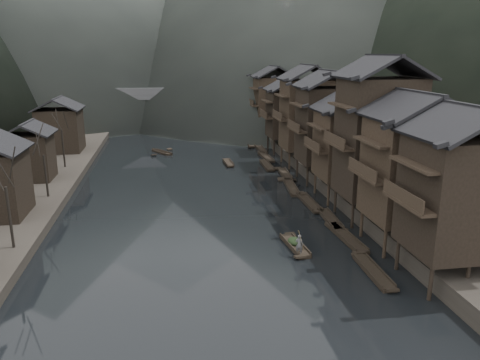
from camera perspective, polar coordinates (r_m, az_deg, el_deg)
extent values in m
plane|color=black|center=(40.92, -3.51, -8.77)|extent=(300.00, 300.00, 0.00)
cube|color=#2D2823|center=(87.64, 17.20, 4.30)|extent=(40.00, 200.00, 1.80)
cylinder|color=black|center=(35.56, 22.22, -11.55)|extent=(0.30, 0.30, 2.90)
cylinder|color=black|center=(39.30, 18.65, -8.58)|extent=(0.30, 0.30, 2.90)
cylinder|color=black|center=(37.00, 25.94, -10.92)|extent=(0.30, 0.30, 2.90)
cylinder|color=black|center=(40.61, 22.13, -8.14)|extent=(0.30, 0.30, 2.90)
cube|color=black|center=(37.12, 25.31, -1.62)|extent=(7.00, 6.00, 8.42)
cube|color=black|center=(35.17, 19.82, -2.64)|extent=(1.20, 5.70, 0.25)
cylinder|color=black|center=(41.09, 17.25, -7.39)|extent=(0.30, 0.30, 2.90)
cylinder|color=black|center=(45.12, 14.61, -5.12)|extent=(0.30, 0.30, 2.90)
cylinder|color=black|center=(42.34, 20.62, -7.01)|extent=(0.30, 0.30, 2.90)
cylinder|color=black|center=(46.26, 17.74, -4.85)|extent=(0.30, 0.30, 2.90)
cube|color=black|center=(42.80, 20.19, 1.28)|extent=(7.00, 6.00, 8.78)
cube|color=black|center=(41.13, 15.25, 0.51)|extent=(1.20, 5.70, 0.25)
cylinder|color=black|center=(47.02, 13.55, -4.21)|extent=(0.30, 0.30, 2.90)
cylinder|color=black|center=(51.24, 11.54, -2.45)|extent=(0.30, 0.30, 2.90)
cylinder|color=black|center=(48.11, 16.59, -3.98)|extent=(0.30, 0.30, 2.90)
cylinder|color=black|center=(52.25, 14.37, -2.28)|extent=(0.30, 0.30, 2.90)
cube|color=black|center=(48.60, 16.41, 4.94)|extent=(7.00, 6.00, 11.67)
cube|color=black|center=(47.14, 11.94, 4.21)|extent=(1.20, 5.70, 0.25)
cylinder|color=black|center=(53.21, 10.72, -1.74)|extent=(0.30, 0.30, 2.90)
cylinder|color=black|center=(57.56, 9.14, -0.36)|extent=(0.30, 0.30, 2.90)
cylinder|color=black|center=(54.18, 13.47, -1.59)|extent=(0.30, 0.30, 2.90)
cylinder|color=black|center=(58.45, 11.71, -0.24)|extent=(0.30, 0.30, 2.90)
cube|color=black|center=(55.25, 13.20, 4.24)|extent=(7.00, 6.00, 7.66)
cube|color=black|center=(53.96, 9.23, 3.78)|extent=(1.20, 5.70, 0.25)
cylinder|color=black|center=(60.49, 8.22, 0.46)|extent=(0.30, 0.30, 2.90)
cylinder|color=black|center=(64.95, 6.99, 1.54)|extent=(0.30, 0.30, 2.90)
cylinder|color=black|center=(61.35, 10.67, 0.56)|extent=(0.30, 0.30, 2.90)
cylinder|color=black|center=(65.74, 9.29, 1.62)|extent=(0.30, 0.30, 2.90)
cube|color=black|center=(62.45, 10.53, 6.59)|extent=(7.00, 6.00, 9.69)
cube|color=black|center=(61.32, 6.96, 6.11)|extent=(1.20, 5.70, 0.25)
cylinder|color=black|center=(68.88, 6.04, 2.36)|extent=(0.30, 0.30, 2.90)
cylinder|color=black|center=(73.41, 5.08, 3.20)|extent=(0.30, 0.30, 2.90)
cylinder|color=black|center=(69.63, 8.23, 2.43)|extent=(0.30, 0.30, 2.90)
cylinder|color=black|center=(74.12, 7.15, 3.26)|extent=(0.30, 0.30, 2.90)
cube|color=black|center=(70.88, 8.13, 7.90)|extent=(7.00, 6.00, 10.15)
cube|color=black|center=(69.89, 4.95, 7.47)|extent=(1.20, 5.70, 0.25)
cylinder|color=black|center=(78.36, 4.17, 4.00)|extent=(0.30, 0.30, 2.90)
cylinder|color=black|center=(82.96, 3.42, 4.65)|extent=(0.30, 0.30, 2.90)
cylinder|color=black|center=(79.02, 6.11, 4.05)|extent=(0.30, 0.30, 2.90)
cylinder|color=black|center=(83.58, 5.27, 4.69)|extent=(0.30, 0.30, 2.90)
cube|color=black|center=(80.56, 6.02, 8.03)|extent=(7.00, 6.00, 7.83)
cube|color=black|center=(79.68, 3.21, 7.72)|extent=(1.20, 5.70, 0.25)
cylinder|color=black|center=(89.89, 2.44, 5.50)|extent=(0.30, 0.30, 2.90)
cylinder|color=black|center=(94.53, 1.86, 5.99)|extent=(0.30, 0.30, 2.90)
cylinder|color=black|center=(90.46, 4.15, 5.53)|extent=(0.30, 0.30, 2.90)
cylinder|color=black|center=(95.08, 3.50, 6.03)|extent=(0.30, 0.30, 2.90)
cube|color=black|center=(92.04, 4.10, 9.46)|extent=(7.00, 6.00, 9.37)
cube|color=black|center=(91.28, 1.62, 9.15)|extent=(1.20, 5.70, 0.25)
cube|color=black|center=(64.78, -24.15, 2.79)|extent=(5.00, 5.00, 5.80)
cube|color=black|center=(81.92, -21.06, 5.86)|extent=(6.50, 6.50, 6.80)
cylinder|color=black|center=(42.94, -27.06, -3.84)|extent=(0.24, 0.24, 5.26)
cylinder|color=black|center=(56.40, -22.69, 0.71)|extent=(0.24, 0.24, 4.77)
cylinder|color=black|center=(70.00, -20.09, 3.87)|extent=(0.24, 0.24, 5.34)
cube|color=black|center=(38.49, 15.94, -10.75)|extent=(1.23, 6.07, 0.30)
cube|color=black|center=(38.42, 15.96, -10.51)|extent=(1.28, 5.95, 0.10)
cube|color=black|center=(40.80, 14.17, -8.87)|extent=(0.95, 0.77, 0.33)
cube|color=black|center=(36.15, 17.98, -12.47)|extent=(0.95, 0.77, 0.33)
cube|color=black|center=(44.59, 12.75, -6.83)|extent=(1.50, 7.59, 0.30)
cube|color=black|center=(44.53, 12.76, -6.62)|extent=(1.54, 7.44, 0.10)
cube|color=black|center=(47.74, 11.40, -5.06)|extent=(0.98, 0.97, 0.36)
cube|color=black|center=(41.41, 14.35, -8.50)|extent=(0.98, 0.97, 0.36)
cube|color=black|center=(48.84, 10.93, -4.74)|extent=(1.43, 6.39, 0.30)
cube|color=black|center=(48.78, 10.94, -4.54)|extent=(1.48, 6.26, 0.10)
cube|color=black|center=(51.44, 9.64, -3.47)|extent=(0.97, 0.83, 0.33)
cube|color=black|center=(46.20, 12.39, -5.83)|extent=(0.97, 0.83, 0.33)
cube|color=black|center=(53.76, 8.38, -2.74)|extent=(1.14, 6.96, 0.30)
cube|color=black|center=(53.71, 8.39, -2.55)|extent=(1.20, 6.82, 0.10)
cube|color=black|center=(56.77, 7.42, -1.57)|extent=(0.94, 0.86, 0.35)
cube|color=black|center=(50.71, 9.47, -3.74)|extent=(0.94, 0.86, 0.35)
cube|color=black|center=(59.51, 6.24, -0.88)|extent=(1.89, 7.62, 0.30)
cube|color=black|center=(59.46, 6.25, -0.71)|extent=(1.93, 7.48, 0.10)
cube|color=black|center=(62.73, 5.06, 0.14)|extent=(1.03, 1.02, 0.36)
cube|color=black|center=(56.26, 7.57, -1.73)|extent=(1.03, 1.02, 0.36)
cube|color=black|center=(65.65, 5.48, 0.69)|extent=(1.62, 6.69, 0.30)
cube|color=black|center=(65.60, 5.48, 0.85)|extent=(1.66, 6.56, 0.10)
cube|color=black|center=(68.53, 4.62, 1.46)|extent=(1.00, 0.89, 0.34)
cube|color=black|center=(62.72, 6.41, 0.10)|extent=(1.00, 0.89, 0.34)
cube|color=black|center=(70.49, 3.26, 1.77)|extent=(1.24, 6.18, 0.30)
cube|color=black|center=(70.45, 3.26, 1.91)|extent=(1.29, 6.06, 0.10)
cube|color=black|center=(73.26, 2.73, 2.41)|extent=(0.95, 0.78, 0.33)
cube|color=black|center=(67.67, 3.84, 1.30)|extent=(0.95, 0.78, 0.33)
cube|color=black|center=(76.03, 3.17, 2.77)|extent=(1.40, 7.24, 0.30)
cube|color=black|center=(75.99, 3.17, 2.91)|extent=(1.45, 7.10, 0.10)
cube|color=black|center=(79.33, 2.75, 3.42)|extent=(0.97, 0.92, 0.36)
cube|color=black|center=(72.68, 3.62, 2.29)|extent=(0.97, 0.92, 0.36)
cube|color=black|center=(82.31, 2.54, 3.76)|extent=(1.25, 6.70, 0.30)
cube|color=black|center=(82.27, 2.54, 3.88)|extent=(1.30, 6.57, 0.10)
cube|color=black|center=(85.34, 2.06, 4.28)|extent=(0.95, 0.84, 0.34)
cube|color=black|center=(79.22, 3.05, 3.40)|extent=(0.95, 0.84, 0.34)
cube|color=black|center=(87.07, 1.07, 4.41)|extent=(1.42, 6.43, 0.30)
cube|color=black|center=(87.03, 1.07, 4.53)|extent=(1.47, 6.31, 0.10)
cube|color=black|center=(90.03, 0.83, 4.87)|extent=(0.97, 0.83, 0.34)
cube|color=black|center=(84.06, 1.33, 4.11)|extent=(0.97, 0.83, 0.34)
cube|color=black|center=(71.94, -1.43, 2.06)|extent=(1.18, 4.74, 0.30)
cube|color=black|center=(71.90, -1.44, 2.20)|extent=(1.22, 4.65, 0.10)
cube|color=black|center=(74.10, -1.60, 2.57)|extent=(0.87, 0.62, 0.29)
cube|color=black|center=(69.72, -1.26, 1.75)|extent=(0.87, 0.62, 0.29)
cube|color=black|center=(80.92, -9.51, 3.36)|extent=(3.57, 4.88, 0.30)
cube|color=black|center=(80.88, -9.51, 3.48)|extent=(3.55, 4.82, 0.10)
cube|color=black|center=(82.93, -8.60, 3.79)|extent=(1.06, 0.99, 0.30)
cube|color=black|center=(78.87, -10.46, 3.11)|extent=(1.06, 0.99, 0.30)
cube|color=black|center=(97.41, -6.22, 5.50)|extent=(2.33, 5.25, 0.30)
cube|color=black|center=(97.38, -6.22, 5.61)|extent=(2.35, 5.16, 0.10)
cube|color=black|center=(99.78, -5.91, 5.83)|extent=(0.99, 0.85, 0.31)
cube|color=black|center=(95.00, -6.54, 5.33)|extent=(0.99, 0.85, 0.31)
cube|color=#4C4C4F|center=(109.66, -7.30, 10.29)|extent=(40.00, 6.00, 1.60)
cube|color=#4C4C4F|center=(106.86, -7.28, 10.86)|extent=(40.00, 0.50, 1.00)
cube|color=#4C4C4F|center=(112.24, -7.38, 11.06)|extent=(40.00, 0.50, 1.00)
cube|color=#4C4C4F|center=(110.54, -14.57, 7.87)|extent=(3.20, 6.00, 6.40)
cube|color=#4C4C4F|center=(110.03, -9.60, 8.12)|extent=(3.20, 6.00, 6.40)
cube|color=#4C4C4F|center=(110.31, -4.87, 8.29)|extent=(3.20, 6.00, 6.40)
cube|color=#4C4C4F|center=(111.39, 0.06, 8.42)|extent=(3.20, 6.00, 6.40)
cube|color=black|center=(41.98, 6.70, -7.97)|extent=(1.55, 5.13, 0.30)
cube|color=black|center=(41.91, 6.70, -7.75)|extent=(1.60, 5.03, 0.10)
cube|color=black|center=(44.13, 6.14, -6.57)|extent=(0.99, 0.71, 0.30)
cube|color=black|center=(39.75, 7.33, -9.16)|extent=(0.99, 0.71, 0.30)
ellipsoid|color=black|center=(41.96, 6.66, -7.02)|extent=(1.21, 1.58, 0.72)
imported|color=#545457|center=(39.79, 7.24, -7.50)|extent=(0.78, 0.70, 1.79)
cylinder|color=#8C7A51|center=(38.98, 7.65, -4.20)|extent=(1.34, 2.28, 3.04)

